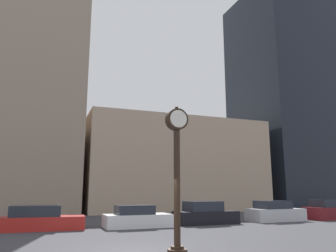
# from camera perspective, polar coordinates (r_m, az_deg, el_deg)

# --- Properties ---
(building_tall_tower) EXTENTS (13.15, 12.00, 29.01)m
(building_tall_tower) POSITION_cam_1_polar(r_m,az_deg,el_deg) (37.79, -24.78, 9.03)
(building_tall_tower) COLOR gray
(building_tall_tower) RESTS_ON ground_plane
(building_storefront_row) EXTENTS (19.32, 12.00, 9.69)m
(building_storefront_row) POSITION_cam_1_polar(r_m,az_deg,el_deg) (38.05, 0.10, -7.07)
(building_storefront_row) COLOR tan
(building_storefront_row) RESTS_ON ground_plane
(building_glass_modern) EXTENTS (13.08, 12.00, 29.52)m
(building_glass_modern) POSITION_cam_1_polar(r_m,az_deg,el_deg) (49.05, 20.26, 4.46)
(building_glass_modern) COLOR black
(building_glass_modern) RESTS_ON ground_plane
(street_clock) EXTENTS (0.80, 0.70, 5.22)m
(street_clock) POSITION_cam_1_polar(r_m,az_deg,el_deg) (11.97, 1.55, -6.65)
(street_clock) COLOR black
(street_clock) RESTS_ON ground_plane
(car_red) EXTENTS (4.77, 1.96, 1.32)m
(car_red) POSITION_cam_1_polar(r_m,az_deg,el_deg) (19.85, -21.62, -14.93)
(car_red) COLOR red
(car_red) RESTS_ON ground_plane
(car_white) EXTENTS (3.88, 1.88, 1.27)m
(car_white) POSITION_cam_1_polar(r_m,az_deg,el_deg) (20.06, -5.50, -15.63)
(car_white) COLOR silver
(car_white) RESTS_ON ground_plane
(car_black) EXTENTS (4.16, 2.04, 1.43)m
(car_black) POSITION_cam_1_polar(r_m,az_deg,el_deg) (22.07, 6.47, -15.03)
(car_black) COLOR black
(car_black) RESTS_ON ground_plane
(car_silver) EXTENTS (3.98, 1.93, 1.40)m
(car_silver) POSITION_cam_1_polar(r_m,az_deg,el_deg) (25.11, 18.08, -14.11)
(car_silver) COLOR #BCBCC1
(car_silver) RESTS_ON ground_plane
(car_maroon) EXTENTS (3.96, 1.97, 1.47)m
(car_maroon) POSITION_cam_1_polar(r_m,az_deg,el_deg) (28.20, 26.20, -13.10)
(car_maroon) COLOR maroon
(car_maroon) RESTS_ON ground_plane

